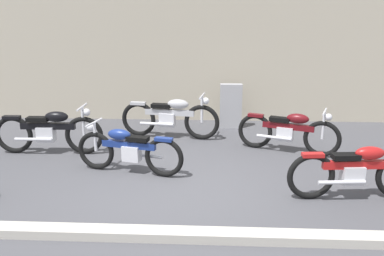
{
  "coord_description": "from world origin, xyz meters",
  "views": [
    {
      "loc": [
        0.54,
        -5.76,
        2.68
      ],
      "look_at": [
        0.18,
        1.64,
        0.55
      ],
      "focal_mm": 36.92,
      "sensor_mm": 36.0,
      "label": 1
    }
  ],
  "objects_px": {
    "stone_marker": "(231,106)",
    "motorcycle_black": "(49,131)",
    "motorcycle_red": "(357,171)",
    "motorcycle_silver": "(170,117)",
    "motorcycle_maroon": "(289,131)",
    "motorcycle_blue": "(128,150)"
  },
  "relations": [
    {
      "from": "motorcycle_red",
      "to": "motorcycle_black",
      "type": "bearing_deg",
      "value": 157.16
    },
    {
      "from": "motorcycle_red",
      "to": "motorcycle_black",
      "type": "xyz_separation_m",
      "value": [
        -5.38,
        1.75,
        0.02
      ]
    },
    {
      "from": "motorcycle_black",
      "to": "motorcycle_silver",
      "type": "bearing_deg",
      "value": 26.18
    },
    {
      "from": "stone_marker",
      "to": "motorcycle_blue",
      "type": "xyz_separation_m",
      "value": [
        -1.91,
        -2.99,
        -0.11
      ]
    },
    {
      "from": "stone_marker",
      "to": "motorcycle_black",
      "type": "xyz_separation_m",
      "value": [
        -3.67,
        -2.07,
        -0.07
      ]
    },
    {
      "from": "stone_marker",
      "to": "motorcycle_black",
      "type": "bearing_deg",
      "value": -150.57
    },
    {
      "from": "stone_marker",
      "to": "motorcycle_black",
      "type": "height_order",
      "value": "stone_marker"
    },
    {
      "from": "motorcycle_red",
      "to": "motorcycle_blue",
      "type": "xyz_separation_m",
      "value": [
        -3.62,
        0.83,
        -0.02
      ]
    },
    {
      "from": "motorcycle_red",
      "to": "stone_marker",
      "type": "bearing_deg",
      "value": 109.27
    },
    {
      "from": "motorcycle_blue",
      "to": "motorcycle_silver",
      "type": "distance_m",
      "value": 2.16
    },
    {
      "from": "stone_marker",
      "to": "motorcycle_red",
      "type": "xyz_separation_m",
      "value": [
        1.71,
        -3.82,
        -0.1
      ]
    },
    {
      "from": "motorcycle_blue",
      "to": "motorcycle_silver",
      "type": "bearing_deg",
      "value": -91.27
    },
    {
      "from": "stone_marker",
      "to": "motorcycle_red",
      "type": "bearing_deg",
      "value": -65.9
    },
    {
      "from": "stone_marker",
      "to": "motorcycle_silver",
      "type": "height_order",
      "value": "stone_marker"
    },
    {
      "from": "motorcycle_black",
      "to": "stone_marker",
      "type": "bearing_deg",
      "value": 28.5
    },
    {
      "from": "motorcycle_silver",
      "to": "motorcycle_black",
      "type": "relative_size",
      "value": 1.03
    },
    {
      "from": "motorcycle_maroon",
      "to": "stone_marker",
      "type": "bearing_deg",
      "value": 142.46
    },
    {
      "from": "motorcycle_maroon",
      "to": "motorcycle_blue",
      "type": "bearing_deg",
      "value": -136.6
    },
    {
      "from": "motorcycle_silver",
      "to": "motorcycle_maroon",
      "type": "distance_m",
      "value": 2.61
    },
    {
      "from": "stone_marker",
      "to": "motorcycle_silver",
      "type": "distance_m",
      "value": 1.65
    },
    {
      "from": "stone_marker",
      "to": "motorcycle_silver",
      "type": "xyz_separation_m",
      "value": [
        -1.38,
        -0.9,
        -0.06
      ]
    },
    {
      "from": "stone_marker",
      "to": "motorcycle_maroon",
      "type": "distance_m",
      "value": 2.06
    }
  ]
}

